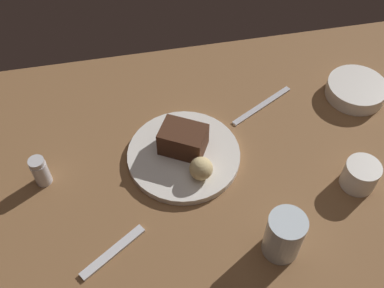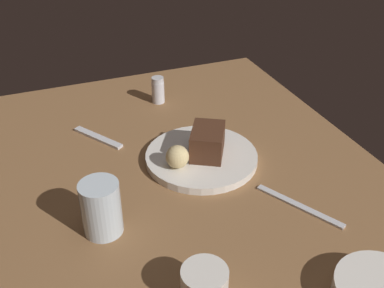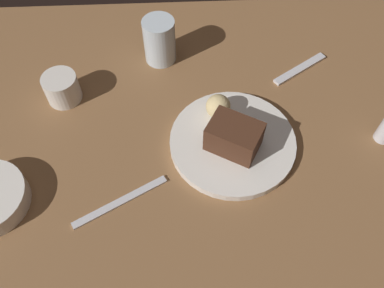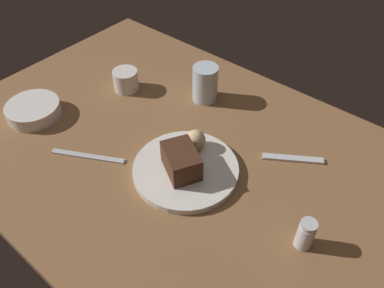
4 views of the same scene
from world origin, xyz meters
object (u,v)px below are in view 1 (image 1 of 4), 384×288
(dessert_plate, at_px, (184,155))
(side_bowl, at_px, (356,90))
(bread_roll, at_px, (201,168))
(butter_knife, at_px, (262,105))
(coffee_cup, at_px, (360,175))
(chocolate_cake_slice, at_px, (183,140))
(dessert_spoon, at_px, (113,252))
(water_glass, at_px, (284,235))
(salt_shaker, at_px, (40,171))

(dessert_plate, xyz_separation_m, side_bowl, (-0.46, -0.11, 0.01))
(bread_roll, bearing_deg, butter_knife, -136.51)
(side_bowl, relative_size, coffee_cup, 1.98)
(chocolate_cake_slice, height_order, dessert_spoon, chocolate_cake_slice)
(dessert_plate, bearing_deg, chocolate_cake_slice, -97.49)
(side_bowl, bearing_deg, water_glass, 49.00)
(coffee_cup, bearing_deg, chocolate_cake_slice, -23.79)
(salt_shaker, relative_size, dessert_spoon, 0.50)
(coffee_cup, xyz_separation_m, dessert_spoon, (0.53, 0.06, -0.03))
(salt_shaker, relative_size, side_bowl, 0.51)
(bread_roll, distance_m, dessert_spoon, 0.25)
(coffee_cup, height_order, dessert_spoon, coffee_cup)
(bread_roll, xyz_separation_m, coffee_cup, (-0.33, 0.08, -0.01))
(chocolate_cake_slice, height_order, side_bowl, chocolate_cake_slice)
(side_bowl, bearing_deg, dessert_plate, 13.34)
(butter_knife, bearing_deg, dessert_spoon, 10.32)
(bread_roll, bearing_deg, coffee_cup, 167.12)
(chocolate_cake_slice, relative_size, butter_knife, 0.52)
(bread_roll, xyz_separation_m, side_bowl, (-0.44, -0.18, -0.02))
(dessert_plate, bearing_deg, salt_shaker, 0.40)
(salt_shaker, height_order, side_bowl, salt_shaker)
(dessert_spoon, bearing_deg, coffee_cup, 153.28)
(chocolate_cake_slice, bearing_deg, side_bowl, -168.22)
(water_glass, distance_m, coffee_cup, 0.24)
(bread_roll, height_order, water_glass, water_glass)
(chocolate_cake_slice, bearing_deg, dessert_plate, 82.51)
(coffee_cup, bearing_deg, butter_knife, -62.75)
(side_bowl, xyz_separation_m, coffee_cup, (0.11, 0.25, 0.01))
(coffee_cup, relative_size, dessert_spoon, 0.49)
(bread_roll, relative_size, butter_knife, 0.27)
(bread_roll, bearing_deg, chocolate_cake_slice, -73.70)
(water_glass, bearing_deg, bread_roll, -57.86)
(bread_roll, height_order, dessert_spoon, bread_roll)
(dessert_plate, bearing_deg, coffee_cup, 158.17)
(bread_roll, distance_m, water_glass, 0.22)
(butter_knife, bearing_deg, water_glass, 50.05)
(dessert_plate, height_order, butter_knife, dessert_plate)
(dessert_plate, height_order, water_glass, water_glass)
(side_bowl, relative_size, dessert_spoon, 0.98)
(dessert_plate, distance_m, coffee_cup, 0.38)
(salt_shaker, bearing_deg, butter_knife, -167.18)
(water_glass, bearing_deg, salt_shaker, -29.17)
(chocolate_cake_slice, bearing_deg, coffee_cup, 156.21)
(salt_shaker, height_order, butter_knife, salt_shaker)
(chocolate_cake_slice, height_order, water_glass, water_glass)
(coffee_cup, bearing_deg, bread_roll, -12.88)
(dessert_spoon, relative_size, butter_knife, 0.79)
(chocolate_cake_slice, height_order, coffee_cup, chocolate_cake_slice)
(chocolate_cake_slice, relative_size, salt_shaker, 1.33)
(side_bowl, distance_m, butter_knife, 0.24)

